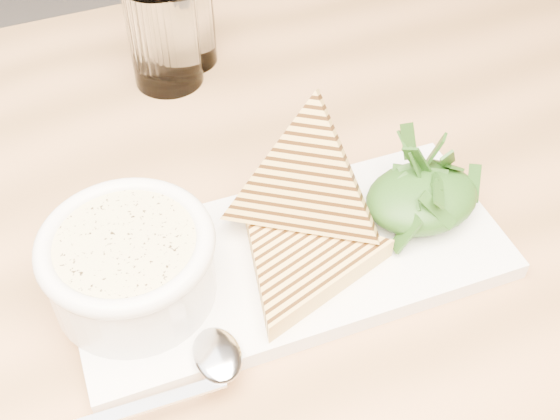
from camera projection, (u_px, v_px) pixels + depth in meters
name	position (u px, v px, depth m)	size (l,w,h in m)	color
table_top	(296.00, 249.00, 0.63)	(1.32, 0.88, 0.04)	#B27C4B
table_leg_br	(500.00, 126.00, 1.31)	(0.06, 0.06, 0.68)	#B27C4B
platter	(290.00, 260.00, 0.59)	(0.36, 0.16, 0.02)	white
soup_bowl	(132.00, 271.00, 0.54)	(0.13, 0.13, 0.05)	white
soup	(126.00, 245.00, 0.52)	(0.11, 0.11, 0.01)	beige
bowl_rim	(125.00, 243.00, 0.51)	(0.13, 0.13, 0.01)	white
sandwich_flat	(302.00, 261.00, 0.56)	(0.15, 0.15, 0.02)	#DAAF57
sandwich_lean	(305.00, 184.00, 0.57)	(0.15, 0.15, 0.08)	#DAAF57
salad_base	(422.00, 198.00, 0.60)	(0.10, 0.08, 0.04)	black
arugula_pile	(423.00, 191.00, 0.59)	(0.11, 0.10, 0.05)	#31651F
spoon_bowl	(217.00, 355.00, 0.51)	(0.04, 0.05, 0.01)	silver
spoon_handle	(140.00, 407.00, 0.48)	(0.12, 0.01, 0.00)	silver
glass_near	(164.00, 34.00, 0.73)	(0.07, 0.07, 0.11)	white
glass_far	(185.00, 22.00, 0.77)	(0.06, 0.06, 0.10)	white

